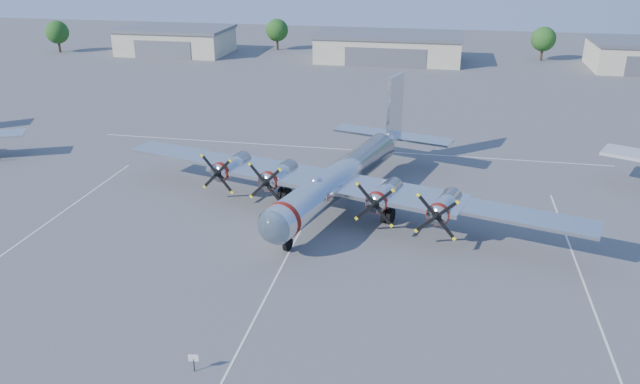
% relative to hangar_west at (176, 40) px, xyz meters
% --- Properties ---
extents(ground, '(260.00, 260.00, 0.00)m').
position_rel_hangar_west_xyz_m(ground, '(45.00, -81.96, -2.71)').
color(ground, '#505052').
rests_on(ground, ground).
extents(parking_lines, '(60.00, 50.08, 0.01)m').
position_rel_hangar_west_xyz_m(parking_lines, '(45.00, -83.71, -2.71)').
color(parking_lines, silver).
rests_on(parking_lines, ground).
extents(hangar_west, '(22.60, 14.60, 5.40)m').
position_rel_hangar_west_xyz_m(hangar_west, '(0.00, 0.00, 0.00)').
color(hangar_west, '#BAB094').
rests_on(hangar_west, ground).
extents(hangar_center, '(28.60, 14.60, 5.40)m').
position_rel_hangar_west_xyz_m(hangar_center, '(45.00, -0.00, -0.00)').
color(hangar_center, '#BAB094').
rests_on(hangar_center, ground).
extents(tree_far_west, '(4.80, 4.80, 6.64)m').
position_rel_hangar_west_xyz_m(tree_far_west, '(-25.00, -3.96, 1.51)').
color(tree_far_west, '#382619').
rests_on(tree_far_west, ground).
extents(tree_west, '(4.80, 4.80, 6.64)m').
position_rel_hangar_west_xyz_m(tree_west, '(20.00, 8.04, 1.51)').
color(tree_west, '#382619').
rests_on(tree_west, ground).
extents(tree_east, '(4.80, 4.80, 6.64)m').
position_rel_hangar_west_xyz_m(tree_east, '(75.00, 6.04, 1.51)').
color(tree_east, '#382619').
rests_on(tree_east, ground).
extents(main_bomber_b29, '(50.62, 41.04, 9.74)m').
position_rel_hangar_west_xyz_m(main_bomber_b29, '(47.67, -72.95, -2.71)').
color(main_bomber_b29, silver).
rests_on(main_bomber_b29, ground).
extents(info_placard, '(0.60, 0.12, 1.15)m').
position_rel_hangar_west_xyz_m(info_placard, '(43.13, -98.36, -1.91)').
color(info_placard, black).
rests_on(info_placard, ground).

